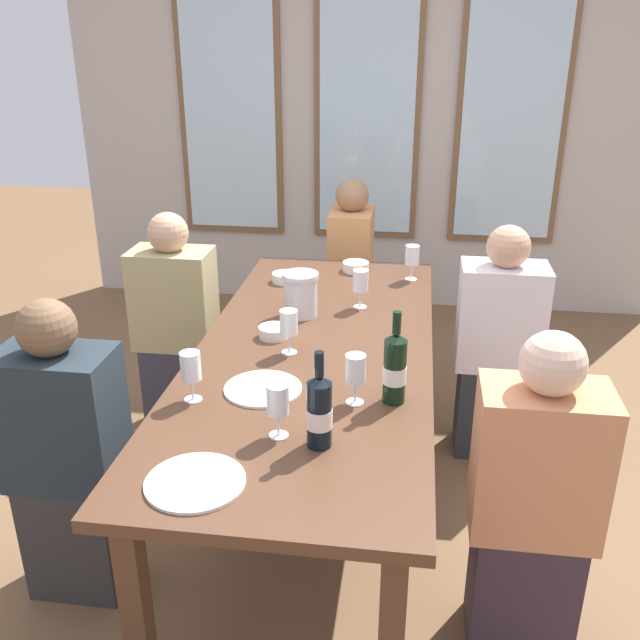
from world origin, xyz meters
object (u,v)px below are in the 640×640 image
tasting_bowl_1 (285,277)px  wine_glass_4 (278,401)px  seated_person_2 (176,330)px  dining_table (314,364)px  wine_bottle_0 (319,411)px  seated_person_1 (532,506)px  tasting_bowl_2 (274,332)px  wine_glass_3 (191,367)px  white_plate_1 (195,482)px  metal_pitcher (300,294)px  wine_glass_1 (412,256)px  seated_person_0 (68,460)px  tasting_bowl_0 (356,267)px  wine_glass_0 (361,283)px  white_plate_0 (263,389)px  seated_person_3 (497,350)px  wine_glass_2 (289,325)px  seated_person_4 (351,277)px  wine_glass_5 (355,370)px  wine_bottle_1 (395,368)px

tasting_bowl_1 → wine_glass_4: 1.40m
seated_person_2 → wine_glass_4: bearing=-58.1°
dining_table → wine_bottle_0: 0.71m
tasting_bowl_1 → seated_person_1: seated_person_1 is taller
tasting_bowl_2 → wine_glass_3: size_ratio=0.70×
seated_person_2 → white_plate_1: bearing=-68.7°
metal_pitcher → wine_glass_1: 0.71m
seated_person_0 → wine_bottle_0: bearing=-7.4°
tasting_bowl_0 → tasting_bowl_2: tasting_bowl_0 is taller
seated_person_0 → wine_glass_0: bearing=48.1°
seated_person_1 → wine_glass_0: bearing=120.9°
white_plate_0 → wine_glass_0: wine_glass_0 is taller
seated_person_1 → seated_person_2: size_ratio=1.00×
seated_person_2 → dining_table: bearing=-36.2°
seated_person_1 → seated_person_3: same height
wine_bottle_0 → wine_glass_2: (-0.20, 0.62, 0.00)m
seated_person_2 → seated_person_4: size_ratio=1.00×
dining_table → wine_glass_3: size_ratio=12.75×
white_plate_1 → wine_bottle_0: (0.31, 0.24, 0.11)m
wine_glass_3 → seated_person_3: (1.11, 1.02, -0.34)m
seated_person_2 → seated_person_1: bearing=-37.1°
wine_glass_1 → seated_person_2: (-1.12, -0.29, -0.34)m
metal_pitcher → wine_glass_4: size_ratio=1.09×
tasting_bowl_1 → seated_person_1: bearing=-52.6°
wine_bottle_0 → seated_person_4: size_ratio=0.27×
seated_person_2 → wine_glass_5: bearing=-45.3°
seated_person_3 → wine_glass_0: bearing=-170.9°
tasting_bowl_2 → wine_glass_4: wine_glass_4 is taller
wine_bottle_1 → tasting_bowl_2: (-0.50, 0.46, -0.10)m
white_plate_1 → tasting_bowl_2: (0.02, 0.99, 0.02)m
wine_glass_3 → seated_person_0: size_ratio=0.16×
seated_person_0 → seated_person_2: 1.12m
seated_person_2 → seated_person_3: (1.53, -0.01, 0.00)m
metal_pitcher → wine_glass_2: 0.38m
wine_bottle_0 → wine_glass_0: 1.12m
dining_table → white_plate_1: (-0.19, -0.92, 0.08)m
tasting_bowl_1 → seated_person_1: 1.70m
wine_glass_2 → wine_glass_5: size_ratio=1.00×
wine_bottle_0 → wine_glass_5: bearing=73.1°
wine_glass_2 → tasting_bowl_0: bearing=81.0°
dining_table → wine_glass_1: wine_glass_1 is taller
white_plate_0 → wine_bottle_0: wine_bottle_0 is taller
dining_table → tasting_bowl_2: (-0.18, 0.07, 0.10)m
seated_person_0 → seated_person_4: (0.77, 2.02, 0.00)m
seated_person_3 → seated_person_4: size_ratio=1.00×
tasting_bowl_1 → tasting_bowl_2: bearing=-83.2°
tasting_bowl_2 → wine_glass_3: wine_glass_3 is taller
wine_glass_1 → tasting_bowl_0: bearing=162.0°
wine_bottle_1 → metal_pitcher: bearing=121.4°
dining_table → seated_person_0: size_ratio=2.00×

